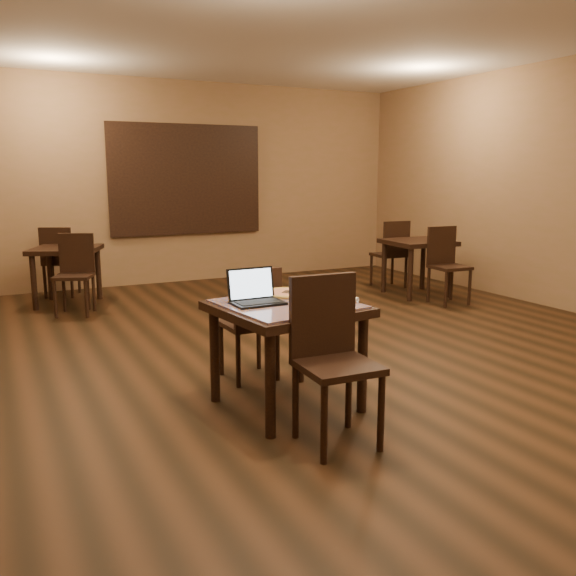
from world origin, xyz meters
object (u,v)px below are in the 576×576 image
chair_main_near (331,349)px  pizza_pan (287,295)px  other_table_a_chair_far (392,250)px  other_table_b_chair_far (59,258)px  chair_main_far (253,317)px  other_table_a (418,249)px  other_table_a_chair_near (446,260)px  tiled_table (287,317)px  laptop (254,294)px  other_table_b (66,257)px  other_table_b_chair_near (75,269)px

chair_main_near → pizza_pan: (0.12, 0.85, 0.18)m
other_table_a_chair_far → other_table_b_chair_far: bearing=-14.7°
chair_main_far → other_table_a: 4.07m
pizza_pan → other_table_b_chair_far: 4.79m
other_table_a_chair_near → chair_main_far: bearing=-150.1°
tiled_table → other_table_a: size_ratio=1.20×
other_table_b_chair_far → other_table_a_chair_far: bearing=-175.8°
chair_main_far → laptop: bearing=66.2°
other_table_a → other_table_b: size_ratio=0.84×
other_table_a → other_table_a_chair_near: bearing=-85.6°
other_table_a_chair_near → other_table_a: bearing=94.4°
laptop → other_table_a_chair_near: bearing=30.3°
chair_main_far → other_table_b_chair_far: (-1.00, 4.27, 0.01)m
other_table_a → other_table_b: 4.61m
other_table_a → chair_main_far: bearing=-142.9°
pizza_pan → other_table_a_chair_near: size_ratio=0.40×
laptop → other_table_b: size_ratio=0.35×
tiled_table → chair_main_near: size_ratio=0.99×
chair_main_far → other_table_a_chair_far: bearing=-142.6°
tiled_table → other_table_b_chair_near: size_ratio=1.09×
pizza_pan → other_table_a: (3.28, 2.61, -0.14)m
other_table_b → pizza_pan: bearing=-52.4°
chair_main_near → tiled_table: bearing=92.2°
chair_main_near → other_table_b_chair_far: 5.59m
chair_main_near → chair_main_far: (0.00, 1.23, -0.06)m
other_table_b_chair_far → pizza_pan: bearing=126.2°
tiled_table → other_table_a: 4.44m
other_table_b → other_table_b_chair_near: other_table_b_chair_near is taller
other_table_b_chair_far → other_table_a: bearing=177.8°
chair_main_near → other_table_b_chair_near: size_ratio=1.10×
tiled_table → other_table_a_chair_near: bearing=26.3°
pizza_pan → other_table_a_chair_far: other_table_a_chair_far is taller
other_table_a_chair_far → other_table_b: (-4.36, 0.91, 0.06)m
other_table_a → other_table_a_chair_far: size_ratio=0.88×
pizza_pan → other_table_a_chair_far: bearing=44.2°
chair_main_near → other_table_b_chair_near: bearing=104.0°
other_table_a_chair_near → other_table_b: (-4.37, 2.05, 0.06)m
chair_main_far → other_table_b: (-0.97, 3.71, 0.08)m
other_table_b_chair_far → laptop: bearing=122.2°
other_table_a_chair_far → other_table_b_chair_far: size_ratio=1.03×
tiled_table → other_table_a_chair_near: size_ratio=1.06×
chair_main_far → pizza_pan: (0.12, -0.38, 0.24)m
laptop → other_table_a_chair_far: 4.90m
laptop → other_table_b_chair_far: 4.86m
laptop → other_table_a_chair_near: 4.22m
other_table_b → other_table_b_chair_far: other_table_b_chair_far is taller
other_table_a_chair_near → pizza_pan: bearing=-144.3°
laptop → other_table_b_chair_near: size_ratio=0.37×
chair_main_far → other_table_a_chair_near: (3.40, 1.66, 0.03)m
tiled_table → pizza_pan: size_ratio=2.63×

